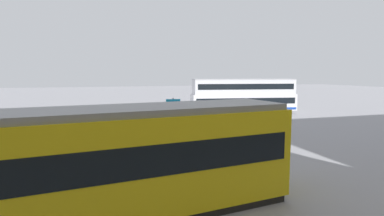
{
  "coord_description": "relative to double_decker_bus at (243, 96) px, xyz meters",
  "views": [
    {
      "loc": [
        10.93,
        26.7,
        4.36
      ],
      "look_at": [
        4.16,
        5.56,
        1.85
      ],
      "focal_mm": 28.49,
      "sensor_mm": 36.0,
      "label": 1
    }
  ],
  "objects": [
    {
      "name": "ground_plane",
      "position": [
        4.66,
        3.43,
        -1.94
      ],
      "size": [
        160.0,
        160.0,
        0.0
      ],
      "primitive_type": "plane",
      "color": "gray"
    },
    {
      "name": "double_decker_bus",
      "position": [
        0.0,
        0.0,
        0.0
      ],
      "size": [
        11.72,
        4.35,
        3.78
      ],
      "color": "white",
      "rests_on": "ground"
    },
    {
      "name": "tram_yellow",
      "position": [
        16.38,
        21.2,
        -0.19
      ],
      "size": [
        13.99,
        4.1,
        3.37
      ],
      "color": "yellow",
      "rests_on": "ground"
    },
    {
      "name": "pedestrian_near_railing",
      "position": [
        6.74,
        7.62,
        -1.01
      ],
      "size": [
        0.43,
        0.43,
        1.64
      ],
      "color": "black",
      "rests_on": "ground"
    },
    {
      "name": "pedestrian_railing",
      "position": [
        5.37,
        8.69,
        -1.21
      ],
      "size": [
        7.12,
        0.29,
        1.08
      ],
      "color": "gray",
      "rests_on": "ground"
    },
    {
      "name": "info_sign",
      "position": [
        9.97,
        7.94,
        -0.19
      ],
      "size": [
        1.08,
        0.19,
        2.55
      ],
      "color": "slate",
      "rests_on": "ground"
    }
  ]
}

